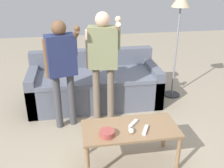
{
  "coord_description": "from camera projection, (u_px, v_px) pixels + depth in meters",
  "views": [
    {
      "loc": [
        -0.43,
        -2.47,
        1.99
      ],
      "look_at": [
        0.02,
        0.26,
        0.76
      ],
      "focal_mm": 41.28,
      "sensor_mm": 36.0,
      "label": 1
    }
  ],
  "objects": [
    {
      "name": "player_left",
      "position": [
        62.0,
        63.0,
        3.23
      ],
      "size": [
        0.46,
        0.28,
        1.45
      ],
      "color": "#47474C",
      "rests_on": "ground"
    },
    {
      "name": "ground_plane",
      "position": [
        114.0,
        150.0,
        3.1
      ],
      "size": [
        12.0,
        12.0,
        0.0
      ],
      "primitive_type": "plane",
      "color": "tan"
    },
    {
      "name": "game_remote_wand_near",
      "position": [
        133.0,
        123.0,
        2.76
      ],
      "size": [
        0.13,
        0.14,
        0.03
      ],
      "color": "white",
      "rests_on": "coffee_table"
    },
    {
      "name": "floor_lamp",
      "position": [
        180.0,
        10.0,
        3.88
      ],
      "size": [
        0.29,
        0.29,
        1.69
      ],
      "color": "#2D2D33",
      "rests_on": "ground"
    },
    {
      "name": "coffee_table",
      "position": [
        130.0,
        132.0,
        2.74
      ],
      "size": [
        1.02,
        0.48,
        0.46
      ],
      "color": "#997551",
      "rests_on": "ground"
    },
    {
      "name": "couch",
      "position": [
        95.0,
        85.0,
        4.13
      ],
      "size": [
        2.01,
        0.89,
        0.79
      ],
      "color": "slate",
      "rests_on": "ground"
    },
    {
      "name": "snack_bowl",
      "position": [
        107.0,
        133.0,
        2.57
      ],
      "size": [
        0.15,
        0.15,
        0.06
      ],
      "primitive_type": "cylinder",
      "color": "#B24C47",
      "rests_on": "coffee_table"
    },
    {
      "name": "game_remote_nunchuk",
      "position": [
        131.0,
        130.0,
        2.63
      ],
      "size": [
        0.06,
        0.09,
        0.05
      ],
      "color": "white",
      "rests_on": "coffee_table"
    },
    {
      "name": "player_center",
      "position": [
        103.0,
        56.0,
        3.36
      ],
      "size": [
        0.45,
        0.35,
        1.52
      ],
      "color": "#756656",
      "rests_on": "ground"
    },
    {
      "name": "game_remote_wand_far",
      "position": [
        145.0,
        130.0,
        2.65
      ],
      "size": [
        0.11,
        0.16,
        0.03
      ],
      "color": "white",
      "rests_on": "coffee_table"
    }
  ]
}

